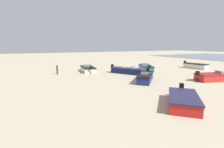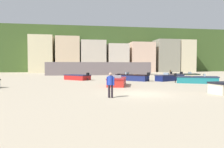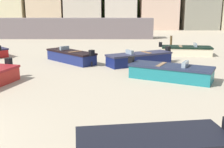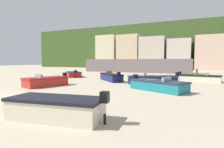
{
  "view_description": "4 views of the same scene",
  "coord_description": "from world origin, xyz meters",
  "px_view_note": "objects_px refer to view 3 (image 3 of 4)",
  "views": [
    {
      "loc": [
        -11.55,
        24.53,
        3.86
      ],
      "look_at": [
        5.74,
        15.56,
        0.53
      ],
      "focal_mm": 26.99,
      "sensor_mm": 36.0,
      "label": 1
    },
    {
      "loc": [
        -4.61,
        -15.07,
        2.1
      ],
      "look_at": [
        -0.69,
        8.68,
        1.09
      ],
      "focal_mm": 34.82,
      "sensor_mm": 36.0,
      "label": 2
    },
    {
      "loc": [
        5.92,
        -7.02,
        3.83
      ],
      "look_at": [
        5.83,
        6.44,
        0.65
      ],
      "focal_mm": 44.2,
      "sensor_mm": 36.0,
      "label": 3
    },
    {
      "loc": [
        11.8,
        -6.45,
        2.25
      ],
      "look_at": [
        4.0,
        10.56,
        0.97
      ],
      "focal_mm": 30.08,
      "sensor_mm": 36.0,
      "label": 4
    }
  ],
  "objects_px": {
    "boat_navy_2": "(71,56)",
    "mooring_post_near_water": "(171,42)",
    "boat_navy_5": "(140,59)",
    "boat_cream_0": "(186,50)",
    "boat_teal_1": "(170,72)"
  },
  "relations": [
    {
      "from": "boat_navy_5",
      "to": "boat_teal_1",
      "type": "bearing_deg",
      "value": 168.41
    },
    {
      "from": "boat_cream_0",
      "to": "mooring_post_near_water",
      "type": "distance_m",
      "value": 4.48
    },
    {
      "from": "boat_navy_5",
      "to": "boat_navy_2",
      "type": "bearing_deg",
      "value": 50.88
    },
    {
      "from": "boat_navy_5",
      "to": "boat_cream_0",
      "type": "bearing_deg",
      "value": -74.95
    },
    {
      "from": "boat_teal_1",
      "to": "mooring_post_near_water",
      "type": "distance_m",
      "value": 13.16
    },
    {
      "from": "boat_cream_0",
      "to": "boat_navy_2",
      "type": "height_order",
      "value": "boat_navy_2"
    },
    {
      "from": "boat_cream_0",
      "to": "boat_navy_5",
      "type": "distance_m",
      "value": 6.06
    },
    {
      "from": "boat_navy_5",
      "to": "mooring_post_near_water",
      "type": "bearing_deg",
      "value": -53.53
    },
    {
      "from": "boat_navy_2",
      "to": "mooring_post_near_water",
      "type": "distance_m",
      "value": 11.85
    },
    {
      "from": "boat_navy_5",
      "to": "mooring_post_near_water",
      "type": "height_order",
      "value": "mooring_post_near_water"
    },
    {
      "from": "boat_navy_2",
      "to": "boat_navy_5",
      "type": "height_order",
      "value": "boat_navy_2"
    },
    {
      "from": "mooring_post_near_water",
      "to": "boat_teal_1",
      "type": "bearing_deg",
      "value": -101.5
    },
    {
      "from": "boat_cream_0",
      "to": "boat_navy_5",
      "type": "relative_size",
      "value": 0.92
    },
    {
      "from": "boat_navy_2",
      "to": "boat_navy_5",
      "type": "bearing_deg",
      "value": -54.55
    },
    {
      "from": "boat_navy_2",
      "to": "mooring_post_near_water",
      "type": "relative_size",
      "value": 3.43
    }
  ]
}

